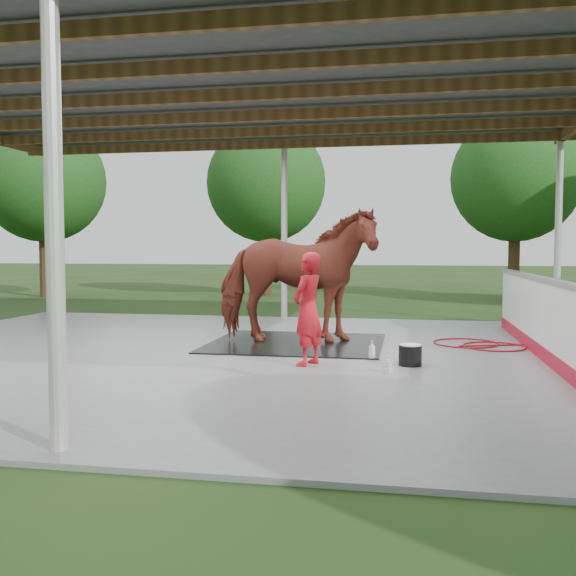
% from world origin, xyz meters
% --- Properties ---
extents(ground, '(100.00, 100.00, 0.00)m').
position_xyz_m(ground, '(0.00, 0.00, 0.00)').
color(ground, '#1E3814').
extents(concrete_slab, '(12.00, 10.00, 0.05)m').
position_xyz_m(concrete_slab, '(0.00, 0.00, 0.03)').
color(concrete_slab, slate).
rests_on(concrete_slab, ground).
extents(pavilion_structure, '(12.60, 10.60, 4.05)m').
position_xyz_m(pavilion_structure, '(0.00, -0.00, 3.97)').
color(pavilion_structure, beige).
rests_on(pavilion_structure, ground).
extents(dasher_board, '(0.16, 8.00, 1.15)m').
position_xyz_m(dasher_board, '(4.60, 0.00, 0.59)').
color(dasher_board, '#AB0E27').
rests_on(dasher_board, concrete_slab).
extents(tree_belt, '(28.00, 28.00, 5.80)m').
position_xyz_m(tree_belt, '(0.30, 0.90, 3.79)').
color(tree_belt, '#382314').
rests_on(tree_belt, ground).
extents(rubber_mat, '(2.80, 2.62, 0.02)m').
position_xyz_m(rubber_mat, '(0.89, 1.08, 0.06)').
color(rubber_mat, black).
rests_on(rubber_mat, concrete_slab).
extents(horse, '(2.71, 1.47, 2.19)m').
position_xyz_m(horse, '(0.89, 1.08, 1.17)').
color(horse, maroon).
rests_on(horse, rubber_mat).
extents(handler, '(0.55, 0.65, 1.52)m').
position_xyz_m(handler, '(1.37, -0.79, 0.81)').
color(handler, red).
rests_on(handler, concrete_slab).
extents(wash_bucket, '(0.31, 0.31, 0.29)m').
position_xyz_m(wash_bucket, '(2.72, -0.57, 0.20)').
color(wash_bucket, black).
rests_on(wash_bucket, concrete_slab).
extents(soap_bottle_a, '(0.13, 0.13, 0.26)m').
position_xyz_m(soap_bottle_a, '(2.19, -0.18, 0.18)').
color(soap_bottle_a, silver).
rests_on(soap_bottle_a, concrete_slab).
extents(soap_bottle_b, '(0.13, 0.13, 0.22)m').
position_xyz_m(soap_bottle_b, '(2.43, -1.12, 0.16)').
color(soap_bottle_b, '#338CD8').
rests_on(soap_bottle_b, concrete_slab).
extents(hose_coil, '(1.89, 1.31, 0.02)m').
position_xyz_m(hose_coil, '(3.83, 1.44, 0.06)').
color(hose_coil, '#A40B13').
rests_on(hose_coil, concrete_slab).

